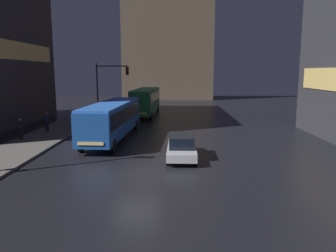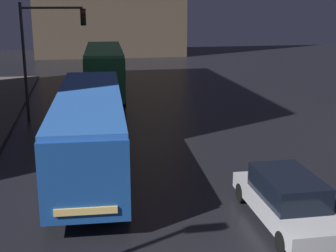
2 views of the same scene
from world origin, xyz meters
The scene contains 4 objects.
bus_near centered at (-3.05, 9.39, 1.89)m, with size 3.07×12.04×3.06m.
bus_far centered at (-1.68, 24.45, 2.10)m, with size 3.00×10.81×3.41m.
car_taxi centered at (2.58, 3.56, 0.78)m, with size 1.91×4.82×1.54m.
traffic_light_main centered at (-5.15, 18.20, 4.38)m, with size 3.52×0.35×6.47m.
Camera 2 is at (-3.29, -8.49, 6.46)m, focal length 50.00 mm.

